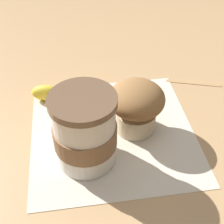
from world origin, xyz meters
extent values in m
plane|color=tan|center=(0.00, 0.00, 0.00)|extent=(3.00, 3.00, 0.00)
cube|color=beige|center=(0.00, 0.00, 0.00)|extent=(0.31, 0.31, 0.00)
cylinder|color=silver|center=(-0.06, 0.04, 0.06)|extent=(0.09, 0.09, 0.11)
cylinder|color=brown|center=(-0.06, 0.04, 0.12)|extent=(0.09, 0.09, 0.01)
cylinder|color=#846042|center=(-0.06, 0.04, 0.05)|extent=(0.09, 0.09, 0.03)
cylinder|color=beige|center=(0.01, -0.04, 0.02)|extent=(0.07, 0.07, 0.04)
ellipsoid|color=olive|center=(0.01, -0.04, 0.06)|extent=(0.09, 0.09, 0.05)
ellipsoid|color=yellow|center=(0.05, 0.03, 0.02)|extent=(0.06, 0.05, 0.03)
ellipsoid|color=yellow|center=(0.08, 0.07, 0.02)|extent=(0.06, 0.07, 0.03)
ellipsoid|color=yellow|center=(0.08, 0.12, 0.02)|extent=(0.03, 0.05, 0.03)
cube|color=tan|center=(0.14, -0.16, 0.00)|extent=(0.02, 0.11, 0.00)
camera|label=1|loc=(-0.37, 0.00, 0.38)|focal=50.00mm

